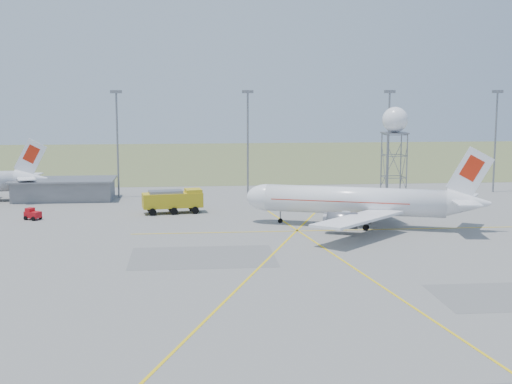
{
  "coord_description": "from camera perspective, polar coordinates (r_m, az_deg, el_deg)",
  "views": [
    {
      "loc": [
        -21.72,
        -71.83,
        20.81
      ],
      "look_at": [
        -10.9,
        40.0,
        4.45
      ],
      "focal_mm": 50.0,
      "sensor_mm": 36.0,
      "label": 1
    }
  ],
  "objects": [
    {
      "name": "airliner_main",
      "position": [
        108.89,
        8.2,
        -0.76
      ],
      "size": [
        35.95,
        33.87,
        12.56
      ],
      "rotation": [
        0.0,
        0.0,
        2.8
      ],
      "color": "white",
      "rests_on": "ground"
    },
    {
      "name": "mast_a",
      "position": [
        138.75,
        -11.04,
        4.52
      ],
      "size": [
        2.2,
        0.5,
        20.5
      ],
      "color": "gray",
      "rests_on": "ground"
    },
    {
      "name": "fire_truck",
      "position": [
        120.56,
        -6.56,
        -0.78
      ],
      "size": [
        10.37,
        5.23,
        3.99
      ],
      "rotation": [
        0.0,
        0.0,
        0.16
      ],
      "color": "gold",
      "rests_on": "ground"
    },
    {
      "name": "mast_b",
      "position": [
        138.61,
        -0.66,
        4.67
      ],
      "size": [
        2.2,
        0.5,
        20.5
      ],
      "color": "gray",
      "rests_on": "ground"
    },
    {
      "name": "mast_c",
      "position": [
        143.71,
        10.57,
        4.66
      ],
      "size": [
        2.2,
        0.5,
        20.5
      ],
      "color": "gray",
      "rests_on": "ground"
    },
    {
      "name": "building_grey",
      "position": [
        139.09,
        -15.11,
        0.22
      ],
      "size": [
        19.0,
        10.0,
        3.9
      ],
      "color": "gray",
      "rests_on": "ground"
    },
    {
      "name": "ground",
      "position": [
        77.88,
        10.98,
        -7.37
      ],
      "size": [
        400.0,
        400.0,
        0.0
      ],
      "primitive_type": "plane",
      "color": "gray",
      "rests_on": "ground"
    },
    {
      "name": "baggage_tug",
      "position": [
        119.41,
        -17.44,
        -1.79
      ],
      "size": [
        2.87,
        2.77,
        1.87
      ],
      "rotation": [
        0.0,
        0.0,
        -0.51
      ],
      "color": "#B10C13",
      "rests_on": "ground"
    },
    {
      "name": "radar_tower",
      "position": [
        137.5,
        11.01,
        3.53
      ],
      "size": [
        4.8,
        4.8,
        17.39
      ],
      "color": "gray",
      "rests_on": "ground"
    },
    {
      "name": "grass_strip",
      "position": [
        213.96,
        0.33,
        2.71
      ],
      "size": [
        400.0,
        120.0,
        0.03
      ],
      "primitive_type": "cube",
      "color": "#526437",
      "rests_on": "ground"
    },
    {
      "name": "mast_d",
      "position": [
        151.27,
        18.63,
        4.54
      ],
      "size": [
        2.2,
        0.5,
        20.5
      ],
      "color": "gray",
      "rests_on": "ground"
    }
  ]
}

